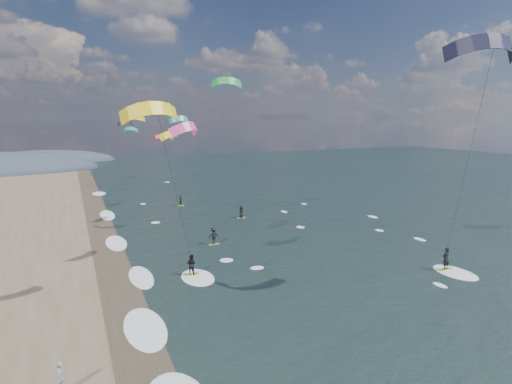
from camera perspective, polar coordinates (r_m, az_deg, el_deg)
name	(u,v)px	position (r m, az deg, el deg)	size (l,w,h in m)	color
ground	(350,336)	(27.82, 12.48, -18.28)	(260.00, 260.00, 0.00)	black
wet_sand_strip	(124,305)	(32.49, -17.15, -14.19)	(3.00, 240.00, 0.00)	#382D23
kitesurfer_near_a	(486,91)	(33.18, 28.30, 11.74)	(8.16, 8.90, 18.72)	#9ABD21
kitesurfer_near_b	(171,169)	(30.07, -11.29, 3.05)	(7.09, 8.47, 14.60)	#9ABD21
far_kitesurfers	(216,223)	(50.44, -5.33, -4.08)	(8.15, 21.46, 1.81)	#9ABD21
bg_kite_field	(157,124)	(76.11, -13.01, 8.84)	(12.46, 74.63, 9.09)	teal
shoreline_surf	(133,279)	(36.99, -16.13, -11.12)	(2.40, 79.40, 0.11)	white
beach_walker	(61,378)	(24.07, -24.59, -21.61)	(0.94, 0.39, 1.61)	silver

